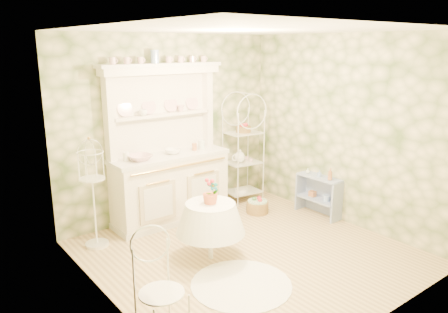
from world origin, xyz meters
TOP-DOWN VIEW (x-y plane):
  - floor at (0.00, 0.00)m, footprint 3.60×3.60m
  - ceiling at (0.00, 0.00)m, footprint 3.60×3.60m
  - wall_left at (-1.80, 0.00)m, footprint 3.60×3.60m
  - wall_right at (1.80, 0.00)m, footprint 3.60×3.60m
  - wall_back at (0.00, 1.80)m, footprint 3.60×3.60m
  - wall_front at (0.00, -1.80)m, footprint 3.60×3.60m
  - kitchen_dresser at (-0.20, 1.52)m, footprint 1.87×0.61m
  - bakers_rack at (1.21, 1.54)m, footprint 0.58×0.44m
  - side_shelf at (1.68, 0.31)m, footprint 0.32×0.70m
  - round_table at (-0.46, 0.18)m, footprint 0.73×0.73m
  - cafe_chair at (-1.68, -0.78)m, footprint 0.59×0.59m
  - birdcage_stand at (-1.42, 1.37)m, footprint 0.39×0.39m
  - floor_basket at (1.00, 0.94)m, footprint 0.37×0.37m
  - lace_rug at (-0.56, -0.52)m, footprint 1.14×1.14m
  - bowl_floral at (-0.70, 1.47)m, footprint 0.34×0.34m
  - bowl_white at (-0.15, 1.51)m, footprint 0.25×0.25m
  - cup_left at (-0.52, 1.66)m, footprint 0.13×0.13m
  - cup_right at (0.11, 1.68)m, footprint 0.12×0.12m
  - potted_geranium at (-0.43, 0.16)m, footprint 0.15×0.11m
  - bottle_amber at (1.66, 0.10)m, footprint 0.08×0.08m
  - bottle_blue at (1.66, 0.30)m, footprint 0.06×0.06m
  - bottle_glass at (1.66, 0.53)m, footprint 0.08×0.08m

SIDE VIEW (x-z plane):
  - floor at x=0.00m, z-range 0.00..0.00m
  - lace_rug at x=-0.56m, z-range 0.00..0.01m
  - floor_basket at x=1.00m, z-range 0.00..0.19m
  - side_shelf at x=1.68m, z-range 0.00..0.58m
  - round_table at x=-0.46m, z-range 0.00..0.69m
  - cafe_chair at x=-1.68m, z-range 0.00..1.01m
  - bottle_glass at x=1.66m, z-range 0.60..0.69m
  - bottle_blue at x=1.66m, z-range 0.60..0.70m
  - bottle_amber at x=1.66m, z-range 0.59..0.77m
  - birdcage_stand at x=-1.42m, z-range 0.00..1.48m
  - potted_geranium at x=-0.43m, z-range 0.71..0.99m
  - bakers_rack at x=1.21m, z-range 0.00..1.73m
  - bowl_floral at x=-0.70m, z-range 0.98..1.06m
  - bowl_white at x=-0.15m, z-range 0.98..1.05m
  - kitchen_dresser at x=-0.20m, z-range 0.00..2.29m
  - wall_left at x=-1.80m, z-range 1.35..1.35m
  - wall_right at x=1.80m, z-range 1.35..1.35m
  - wall_back at x=0.00m, z-range 1.35..1.35m
  - wall_front at x=0.00m, z-range 1.35..1.35m
  - cup_left at x=-0.52m, z-range 1.57..1.65m
  - cup_right at x=0.11m, z-range 1.56..1.66m
  - ceiling at x=0.00m, z-range 2.70..2.70m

